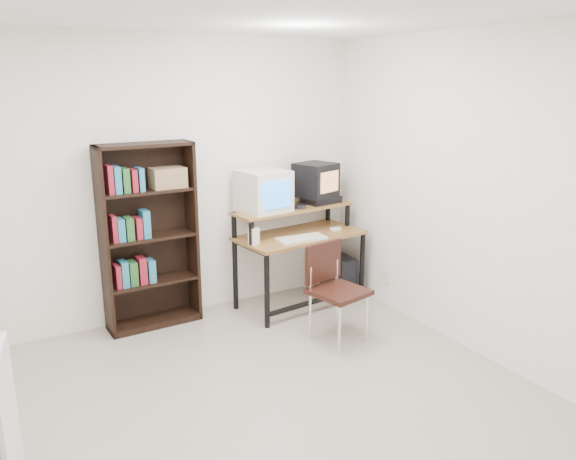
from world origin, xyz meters
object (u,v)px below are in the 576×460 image
school_chair (333,282)px  bookshelf (148,234)px  pc_tower (339,274)px  computer_desk (299,237)px  crt_tv (316,180)px  crt_monitor (263,191)px

school_chair → bookshelf: bookshelf is taller
pc_tower → bookshelf: (-1.94, 0.21, 0.66)m
computer_desk → bookshelf: bearing=163.5°
school_chair → pc_tower: bearing=40.1°
crt_tv → school_chair: crt_tv is taller
bookshelf → computer_desk: bearing=-11.9°
crt_tv → school_chair: size_ratio=0.53×
computer_desk → bookshelf: 1.46m
pc_tower → school_chair: bearing=-124.5°
crt_monitor → crt_tv: crt_tv is taller
crt_monitor → bookshelf: 1.14m
pc_tower → school_chair: size_ratio=0.53×
computer_desk → bookshelf: bookshelf is taller
computer_desk → crt_tv: crt_tv is taller
crt_monitor → crt_tv: bearing=-3.1°
bookshelf → pc_tower: bearing=-8.8°
crt_monitor → bookshelf: bookshelf is taller
crt_monitor → pc_tower: 1.28m
crt_tv → school_chair: (-0.45, -1.02, -0.69)m
pc_tower → school_chair: school_chair is taller
computer_desk → crt_monitor: 0.59m
computer_desk → pc_tower: size_ratio=2.96×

